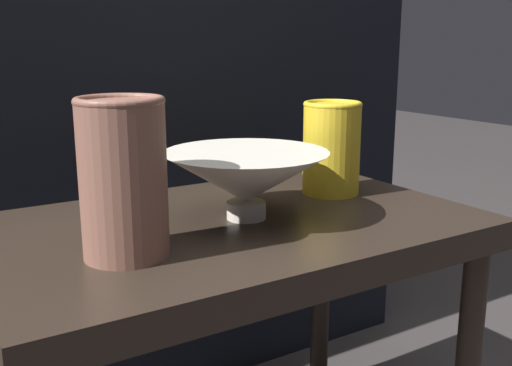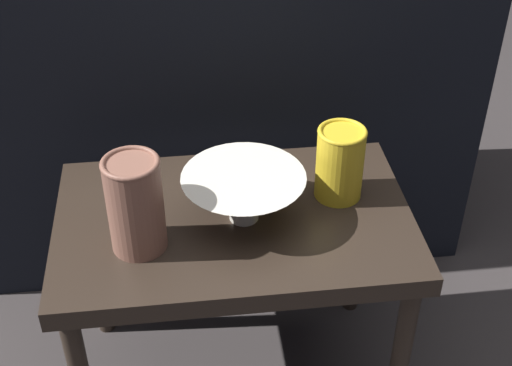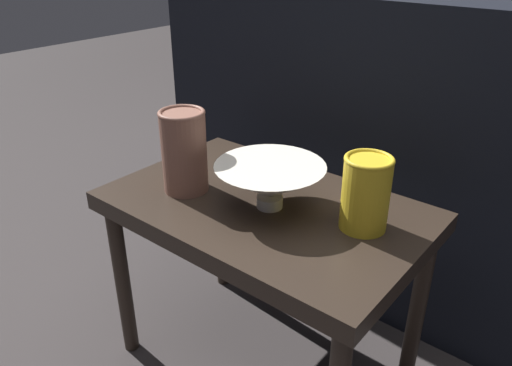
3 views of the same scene
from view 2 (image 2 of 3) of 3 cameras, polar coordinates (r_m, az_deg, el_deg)
name	(u,v)px [view 2 (image 2 of 3)]	position (r m, az deg, el deg)	size (l,w,h in m)	color
table	(235,239)	(1.36, -1.73, -4.50)	(0.66, 0.42, 0.45)	#2D231C
couch_backdrop	(213,87)	(1.82, -3.49, 7.69)	(1.23, 0.50, 0.83)	black
bowl	(244,193)	(1.28, -0.99, -0.78)	(0.22, 0.22, 0.09)	silver
vase_textured_left	(135,203)	(1.22, -9.65, -1.63)	(0.10, 0.10, 0.18)	brown
vase_colorful_right	(340,162)	(1.34, 6.73, 1.67)	(0.09, 0.09, 0.15)	gold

